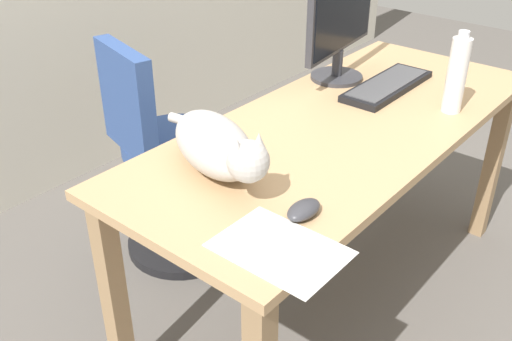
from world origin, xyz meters
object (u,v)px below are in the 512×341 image
Objects in this scene: office_chair at (167,168)px; water_bottle at (457,75)px; monitor at (341,21)px; computer_mouse at (304,210)px; cat at (217,145)px; keyboard at (387,86)px.

water_bottle is at bearing -61.39° from office_chair.
water_bottle is (-0.01, -0.47, -0.10)m from monitor.
office_chair is at bearing 69.45° from computer_mouse.
cat is at bearing 85.07° from computer_mouse.
water_bottle reaches higher than office_chair.
keyboard is at bearing -4.71° from cat.
monitor is 1.72× the size of water_bottle.
office_chair is at bearing 62.01° from cat.
computer_mouse is 0.39× the size of water_bottle.
water_bottle is (0.50, -0.92, 0.48)m from office_chair.
office_chair is at bearing 129.38° from keyboard.
monitor is at bearing 98.73° from keyboard.
water_bottle reaches higher than keyboard.
water_bottle is (0.84, -0.02, 0.11)m from computer_mouse.
monitor is at bearing 28.04° from computer_mouse.
monitor is (0.51, -0.45, 0.57)m from office_chair.
computer_mouse is at bearing -151.96° from monitor.
keyboard is 0.29m from water_bottle.
monitor is 0.84m from cat.
water_bottle is (-0.04, -0.26, 0.12)m from keyboard.
cat is at bearing -170.81° from monitor.
monitor reaches higher than computer_mouse.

